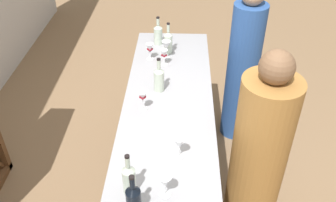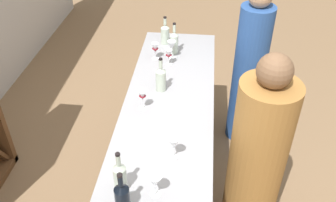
# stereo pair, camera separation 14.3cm
# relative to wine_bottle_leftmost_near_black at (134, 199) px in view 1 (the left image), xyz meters

# --- Properties ---
(ground_plane) EXTENTS (12.00, 12.00, 0.00)m
(ground_plane) POSITION_rel_wine_bottle_leftmost_near_black_xyz_m (0.95, -0.14, -1.07)
(ground_plane) COLOR #846647
(bar_counter) EXTENTS (2.43, 0.68, 0.96)m
(bar_counter) POSITION_rel_wine_bottle_leftmost_near_black_xyz_m (0.95, -0.14, -0.58)
(bar_counter) COLOR slate
(bar_counter) RESTS_ON ground
(wine_bottle_leftmost_near_black) EXTENTS (0.08, 0.08, 0.28)m
(wine_bottle_leftmost_near_black) POSITION_rel_wine_bottle_leftmost_near_black_xyz_m (0.00, 0.00, 0.00)
(wine_bottle_leftmost_near_black) COLOR black
(wine_bottle_leftmost_near_black) RESTS_ON bar_counter
(wine_bottle_second_left_clear_pale) EXTENTS (0.08, 0.08, 0.28)m
(wine_bottle_second_left_clear_pale) POSITION_rel_wine_bottle_leftmost_near_black_xyz_m (0.14, 0.04, 0.00)
(wine_bottle_second_left_clear_pale) COLOR #B7C6B2
(wine_bottle_second_left_clear_pale) RESTS_ON bar_counter
(wine_bottle_center_clear_pale) EXTENTS (0.08, 0.08, 0.29)m
(wine_bottle_center_clear_pale) POSITION_rel_wine_bottle_leftmost_near_black_xyz_m (1.16, -0.06, 0.00)
(wine_bottle_center_clear_pale) COLOR #B7C6B2
(wine_bottle_center_clear_pale) RESTS_ON bar_counter
(wine_bottle_second_right_clear_pale) EXTENTS (0.08, 0.08, 0.29)m
(wine_bottle_second_right_clear_pale) POSITION_rel_wine_bottle_leftmost_near_black_xyz_m (1.77, -0.11, 0.01)
(wine_bottle_second_right_clear_pale) COLOR #B7C6B2
(wine_bottle_second_right_clear_pale) RESTS_ON bar_counter
(wine_bottle_rightmost_clear_pale) EXTENTS (0.08, 0.08, 0.27)m
(wine_bottle_rightmost_clear_pale) POSITION_rel_wine_bottle_leftmost_near_black_xyz_m (1.94, -0.01, -0.00)
(wine_bottle_rightmost_clear_pale) COLOR #B7C6B2
(wine_bottle_rightmost_clear_pale) RESTS_ON bar_counter
(wine_glass_near_left) EXTENTS (0.07, 0.07, 0.16)m
(wine_glass_near_left) POSITION_rel_wine_bottle_leftmost_near_black_xyz_m (0.43, -0.23, 0.01)
(wine_glass_near_left) COLOR white
(wine_glass_near_left) RESTS_ON bar_counter
(wine_glass_near_center) EXTENTS (0.08, 0.08, 0.15)m
(wine_glass_near_center) POSITION_rel_wine_bottle_leftmost_near_black_xyz_m (0.12, -0.16, -0.00)
(wine_glass_near_center) COLOR white
(wine_glass_near_center) RESTS_ON bar_counter
(wine_glass_near_right) EXTENTS (0.08, 0.08, 0.17)m
(wine_glass_near_right) POSITION_rel_wine_bottle_leftmost_near_black_xyz_m (1.67, -0.10, 0.01)
(wine_glass_near_right) COLOR white
(wine_glass_near_right) RESTS_ON bar_counter
(wine_glass_far_left) EXTENTS (0.06, 0.06, 0.14)m
(wine_glass_far_left) POSITION_rel_wine_bottle_leftmost_near_black_xyz_m (1.55, -0.08, -0.01)
(wine_glass_far_left) COLOR white
(wine_glass_far_left) RESTS_ON bar_counter
(wine_glass_far_center) EXTENTS (0.06, 0.06, 0.15)m
(wine_glass_far_center) POSITION_rel_wine_bottle_leftmost_near_black_xyz_m (0.91, 0.04, 0.00)
(wine_glass_far_center) COLOR white
(wine_glass_far_center) RESTS_ON bar_counter
(wine_glass_far_right) EXTENTS (0.07, 0.07, 0.15)m
(wine_glass_far_right) POSITION_rel_wine_bottle_leftmost_near_black_xyz_m (1.64, 0.05, -0.00)
(wine_glass_far_right) COLOR white
(wine_glass_far_right) RESTS_ON bar_counter
(person_left_guest) EXTENTS (0.39, 0.39, 1.61)m
(person_left_guest) POSITION_rel_wine_bottle_leftmost_near_black_xyz_m (1.80, -0.82, -0.31)
(person_left_guest) COLOR #284C8C
(person_left_guest) RESTS_ON ground
(person_center_guest) EXTENTS (0.50, 0.50, 1.60)m
(person_center_guest) POSITION_rel_wine_bottle_leftmost_near_black_xyz_m (0.66, -0.80, -0.33)
(person_center_guest) COLOR #9E6B33
(person_center_guest) RESTS_ON ground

